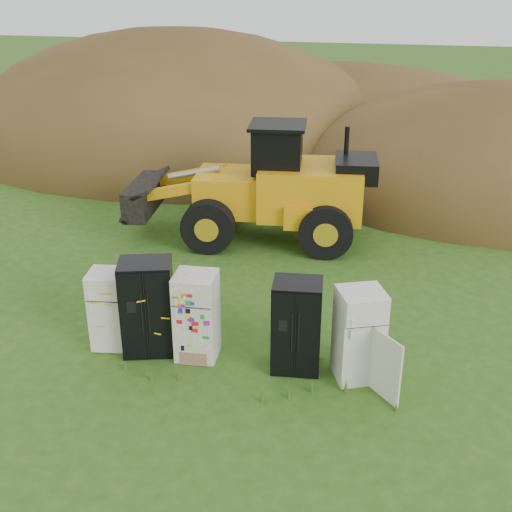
{
  "coord_description": "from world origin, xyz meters",
  "views": [
    {
      "loc": [
        2.8,
        -9.95,
        6.73
      ],
      "look_at": [
        0.03,
        2.0,
        1.28
      ],
      "focal_mm": 45.0,
      "sensor_mm": 36.0,
      "label": 1
    }
  ],
  "objects_px": {
    "fridge_open_door": "(359,335)",
    "wheel_loader": "(247,182)",
    "fridge_leftmost": "(110,309)",
    "fridge_black_right": "(297,326)",
    "fridge_sticker": "(197,316)",
    "fridge_black_side": "(147,307)"
  },
  "relations": [
    {
      "from": "fridge_black_right",
      "to": "fridge_open_door",
      "type": "relative_size",
      "value": 1.01
    },
    {
      "from": "fridge_black_right",
      "to": "wheel_loader",
      "type": "height_order",
      "value": "wheel_loader"
    },
    {
      "from": "wheel_loader",
      "to": "fridge_black_side",
      "type": "bearing_deg",
      "value": -101.28
    },
    {
      "from": "fridge_leftmost",
      "to": "wheel_loader",
      "type": "relative_size",
      "value": 0.24
    },
    {
      "from": "fridge_leftmost",
      "to": "fridge_black_right",
      "type": "distance_m",
      "value": 3.64
    },
    {
      "from": "fridge_black_side",
      "to": "wheel_loader",
      "type": "relative_size",
      "value": 0.28
    },
    {
      "from": "fridge_sticker",
      "to": "fridge_open_door",
      "type": "bearing_deg",
      "value": -4.35
    },
    {
      "from": "fridge_open_door",
      "to": "wheel_loader",
      "type": "xyz_separation_m",
      "value": [
        -3.5,
        6.0,
        0.73
      ]
    },
    {
      "from": "fridge_black_side",
      "to": "fridge_open_door",
      "type": "relative_size",
      "value": 1.08
    },
    {
      "from": "wheel_loader",
      "to": "fridge_open_door",
      "type": "bearing_deg",
      "value": -66.46
    },
    {
      "from": "fridge_open_door",
      "to": "fridge_black_right",
      "type": "bearing_deg",
      "value": 154.46
    },
    {
      "from": "fridge_leftmost",
      "to": "fridge_black_side",
      "type": "height_order",
      "value": "fridge_black_side"
    },
    {
      "from": "fridge_black_side",
      "to": "fridge_sticker",
      "type": "distance_m",
      "value": 0.97
    },
    {
      "from": "wheel_loader",
      "to": "fridge_black_right",
      "type": "bearing_deg",
      "value": -74.94
    },
    {
      "from": "fridge_sticker",
      "to": "wheel_loader",
      "type": "relative_size",
      "value": 0.26
    },
    {
      "from": "fridge_black_side",
      "to": "wheel_loader",
      "type": "distance_m",
      "value": 6.05
    },
    {
      "from": "fridge_leftmost",
      "to": "fridge_open_door",
      "type": "distance_m",
      "value": 4.77
    },
    {
      "from": "fridge_leftmost",
      "to": "fridge_sticker",
      "type": "xyz_separation_m",
      "value": [
        1.76,
        0.0,
        0.07
      ]
    },
    {
      "from": "fridge_sticker",
      "to": "wheel_loader",
      "type": "height_order",
      "value": "wheel_loader"
    },
    {
      "from": "fridge_black_right",
      "to": "fridge_open_door",
      "type": "bearing_deg",
      "value": -8.55
    },
    {
      "from": "fridge_leftmost",
      "to": "fridge_open_door",
      "type": "height_order",
      "value": "fridge_open_door"
    },
    {
      "from": "fridge_sticker",
      "to": "fridge_black_right",
      "type": "height_order",
      "value": "fridge_black_right"
    }
  ]
}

